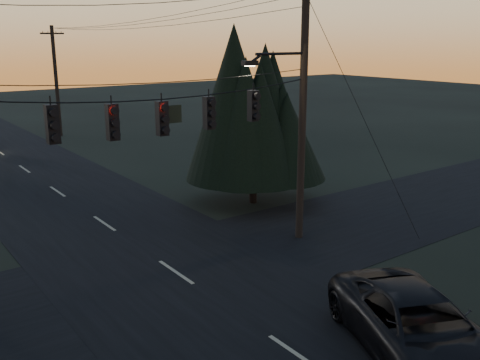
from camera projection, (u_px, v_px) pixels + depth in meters
main_road at (71, 201)px, 25.47m from camera, size 8.00×120.00×0.02m
cross_road at (176, 272)px, 17.69m from camera, size 60.00×7.00×0.02m
utility_pole_right at (299, 237)px, 20.85m from camera, size 5.00×0.30×10.00m
utility_pole_far_r at (61, 136)px, 42.64m from camera, size 1.80×0.30×8.50m
span_signal_assembly at (164, 116)px, 16.22m from camera, size 11.50×0.44×1.60m
evergreen_right at (254, 110)px, 24.18m from camera, size 4.81×4.81×7.55m
suv_near at (418, 328)px, 12.81m from camera, size 4.68×6.26×1.58m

